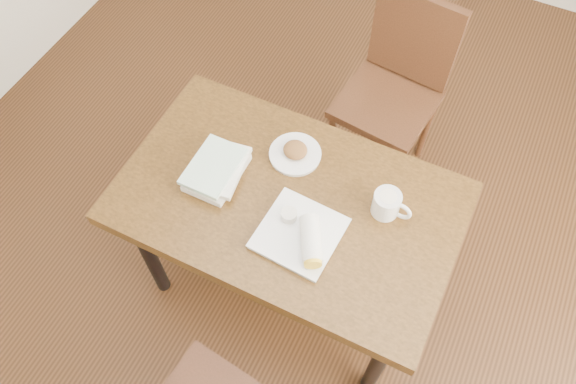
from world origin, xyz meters
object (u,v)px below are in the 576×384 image
at_px(plate_scone, 295,153).
at_px(coffee_mug, 388,204).
at_px(plate_burrito, 303,235).
at_px(book_stack, 217,169).
at_px(chair_far, 397,81).
at_px(table, 288,211).

xyz_separation_m(plate_scone, coffee_mug, (0.39, -0.08, 0.03)).
height_order(plate_burrito, book_stack, plate_burrito).
distance_m(chair_far, book_stack, 1.03).
bearing_deg(chair_far, plate_burrito, -90.22).
bearing_deg(table, plate_scone, 108.04).
distance_m(table, plate_scone, 0.22).
height_order(table, chair_far, chair_far).
height_order(table, book_stack, book_stack).
distance_m(plate_scone, coffee_mug, 0.40).
height_order(chair_far, plate_burrito, chair_far).
bearing_deg(table, plate_burrito, -46.47).
bearing_deg(chair_far, table, -97.57).
distance_m(plate_scone, plate_burrito, 0.35).
relative_size(table, book_stack, 4.72).
bearing_deg(plate_scone, table, -71.96).
bearing_deg(book_stack, plate_burrito, -14.85).
height_order(chair_far, coffee_mug, chair_far).
relative_size(table, coffee_mug, 8.44).
bearing_deg(chair_far, book_stack, -113.56).
bearing_deg(coffee_mug, plate_scone, 168.96).
relative_size(coffee_mug, plate_burrito, 0.51).
bearing_deg(plate_scone, book_stack, -137.55).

